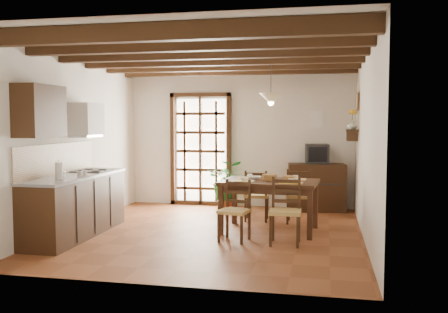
% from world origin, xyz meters
% --- Properties ---
extents(ground_plane, '(5.00, 5.00, 0.00)m').
position_xyz_m(ground_plane, '(0.00, 0.00, 0.00)').
color(ground_plane, brown).
extents(room_shell, '(4.52, 5.02, 2.81)m').
position_xyz_m(room_shell, '(0.00, 0.00, 1.82)').
color(room_shell, silver).
rests_on(room_shell, ground_plane).
extents(ceiling_beams, '(4.50, 4.34, 0.20)m').
position_xyz_m(ceiling_beams, '(0.00, 0.00, 2.69)').
color(ceiling_beams, black).
rests_on(ceiling_beams, room_shell).
extents(french_door, '(1.26, 0.11, 2.32)m').
position_xyz_m(french_door, '(-0.80, 2.45, 1.18)').
color(french_door, white).
rests_on(french_door, ground_plane).
extents(kitchen_counter, '(0.64, 2.25, 1.38)m').
position_xyz_m(kitchen_counter, '(-1.96, -0.60, 0.47)').
color(kitchen_counter, black).
rests_on(kitchen_counter, ground_plane).
extents(upper_cabinet, '(0.35, 0.80, 0.70)m').
position_xyz_m(upper_cabinet, '(-2.08, -1.30, 1.85)').
color(upper_cabinet, black).
rests_on(upper_cabinet, room_shell).
extents(range_hood, '(0.38, 0.60, 0.54)m').
position_xyz_m(range_hood, '(-2.05, -0.05, 1.73)').
color(range_hood, white).
rests_on(range_hood, room_shell).
extents(counter_items, '(0.50, 1.43, 0.25)m').
position_xyz_m(counter_items, '(-1.95, -0.51, 0.96)').
color(counter_items, black).
rests_on(counter_items, kitchen_counter).
extents(dining_table, '(1.53, 1.05, 0.80)m').
position_xyz_m(dining_table, '(0.84, 0.30, 0.69)').
color(dining_table, '#361F11').
rests_on(dining_table, ground_plane).
extents(chair_near_left, '(0.47, 0.45, 0.87)m').
position_xyz_m(chair_near_left, '(0.42, -0.43, 0.27)').
color(chair_near_left, tan).
rests_on(chair_near_left, ground_plane).
extents(chair_near_right, '(0.43, 0.41, 0.93)m').
position_xyz_m(chair_near_right, '(1.15, -0.48, 0.29)').
color(chair_near_right, tan).
rests_on(chair_near_right, ground_plane).
extents(chair_far_left, '(0.42, 0.40, 0.88)m').
position_xyz_m(chair_far_left, '(0.54, 1.07, 0.28)').
color(chair_far_left, tan).
rests_on(chair_far_left, ground_plane).
extents(chair_far_right, '(0.43, 0.41, 0.93)m').
position_xyz_m(chair_far_right, '(1.27, 1.01, 0.29)').
color(chair_far_right, tan).
rests_on(chair_far_right, ground_plane).
extents(table_setting, '(1.07, 0.71, 0.10)m').
position_xyz_m(table_setting, '(0.84, 0.30, 0.87)').
color(table_setting, gold).
rests_on(table_setting, dining_table).
extents(table_bowl, '(0.25, 0.25, 0.05)m').
position_xyz_m(table_bowl, '(0.59, 0.37, 0.82)').
color(table_bowl, white).
rests_on(table_bowl, dining_table).
extents(sideboard, '(1.11, 0.60, 0.90)m').
position_xyz_m(sideboard, '(1.53, 2.23, 0.45)').
color(sideboard, black).
rests_on(sideboard, ground_plane).
extents(crt_tv, '(0.47, 0.44, 0.37)m').
position_xyz_m(crt_tv, '(1.53, 2.22, 1.09)').
color(crt_tv, black).
rests_on(crt_tv, sideboard).
extents(fuse_box, '(0.25, 0.03, 0.32)m').
position_xyz_m(fuse_box, '(1.50, 2.48, 1.75)').
color(fuse_box, white).
rests_on(fuse_box, room_shell).
extents(plant_pot, '(0.37, 0.37, 0.23)m').
position_xyz_m(plant_pot, '(-0.19, 2.05, 0.11)').
color(plant_pot, maroon).
rests_on(plant_pot, ground_plane).
extents(potted_plant, '(2.05, 1.83, 2.03)m').
position_xyz_m(potted_plant, '(-0.19, 2.05, 0.57)').
color(potted_plant, '#144C19').
rests_on(potted_plant, ground_plane).
extents(wall_shelf, '(0.20, 0.42, 0.20)m').
position_xyz_m(wall_shelf, '(2.14, 1.60, 1.51)').
color(wall_shelf, black).
rests_on(wall_shelf, room_shell).
extents(shelf_vase, '(0.15, 0.15, 0.15)m').
position_xyz_m(shelf_vase, '(2.14, 1.60, 1.65)').
color(shelf_vase, '#B2BFB2').
rests_on(shelf_vase, wall_shelf).
extents(shelf_flowers, '(0.14, 0.14, 0.36)m').
position_xyz_m(shelf_flowers, '(2.14, 1.60, 1.86)').
color(shelf_flowers, gold).
rests_on(shelf_flowers, shelf_vase).
extents(framed_picture, '(0.03, 0.32, 0.32)m').
position_xyz_m(framed_picture, '(2.22, 1.60, 2.05)').
color(framed_picture, brown).
rests_on(framed_picture, room_shell).
extents(pendant_lamp, '(0.36, 0.36, 0.84)m').
position_xyz_m(pendant_lamp, '(0.84, 0.40, 2.08)').
color(pendant_lamp, black).
rests_on(pendant_lamp, room_shell).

